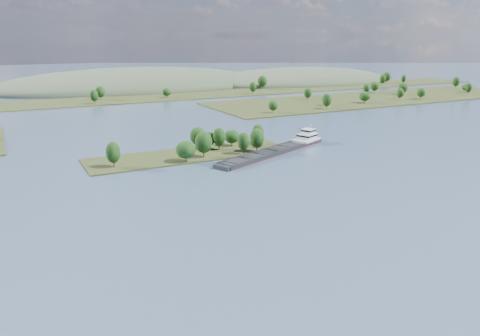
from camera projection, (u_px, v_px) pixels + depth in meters
ground at (249, 190)px, 176.16m from camera, size 1800.00×1800.00×0.00m
tree_island at (202, 147)px, 227.69m from camera, size 100.00×31.73×13.59m
right_bank at (378, 98)px, 431.39m from camera, size 320.00×90.00×13.97m
back_shoreline at (111, 100)px, 419.88m from camera, size 900.00×60.00×15.53m
hill_east at (299, 82)px, 589.92m from camera, size 260.00×140.00×36.00m
hill_west at (137, 87)px, 527.76m from camera, size 320.00×160.00×44.00m
cargo_barge at (280, 149)px, 234.60m from camera, size 74.92×38.19×10.47m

